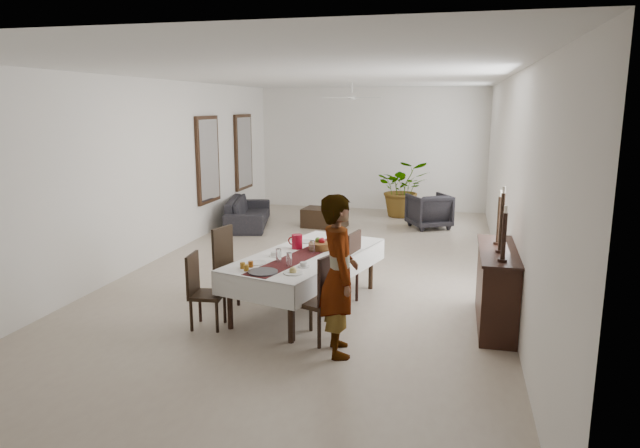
{
  "coord_description": "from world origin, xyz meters",
  "views": [
    {
      "loc": [
        2.22,
        -9.09,
        2.74
      ],
      "look_at": [
        0.33,
        -1.21,
        1.05
      ],
      "focal_mm": 32.0,
      "sensor_mm": 36.0,
      "label": 1
    }
  ],
  "objects_px": {
    "sideboard_body": "(496,289)",
    "sofa": "(248,212)",
    "dining_table_top": "(307,256)",
    "red_pitcher": "(297,242)",
    "woman": "(339,275)"
  },
  "relations": [
    {
      "from": "dining_table_top",
      "to": "sideboard_body",
      "type": "xyz_separation_m",
      "value": [
        2.48,
        -0.09,
        -0.25
      ]
    },
    {
      "from": "sofa",
      "to": "dining_table_top",
      "type": "bearing_deg",
      "value": -165.56
    },
    {
      "from": "dining_table_top",
      "to": "red_pitcher",
      "type": "height_order",
      "value": "red_pitcher"
    },
    {
      "from": "dining_table_top",
      "to": "red_pitcher",
      "type": "relative_size",
      "value": 12.0
    },
    {
      "from": "sideboard_body",
      "to": "sofa",
      "type": "bearing_deg",
      "value": 136.08
    },
    {
      "from": "red_pitcher",
      "to": "sideboard_body",
      "type": "xyz_separation_m",
      "value": [
        2.69,
        -0.3,
        -0.39
      ]
    },
    {
      "from": "sideboard_body",
      "to": "sofa",
      "type": "distance_m",
      "value": 7.23
    },
    {
      "from": "woman",
      "to": "dining_table_top",
      "type": "bearing_deg",
      "value": 8.57
    },
    {
      "from": "sideboard_body",
      "to": "woman",
      "type": "bearing_deg",
      "value": -144.13
    },
    {
      "from": "dining_table_top",
      "to": "red_pitcher",
      "type": "xyz_separation_m",
      "value": [
        -0.2,
        0.21,
        0.14
      ]
    },
    {
      "from": "red_pitcher",
      "to": "sofa",
      "type": "distance_m",
      "value": 5.37
    },
    {
      "from": "dining_table_top",
      "to": "woman",
      "type": "relative_size",
      "value": 1.34
    },
    {
      "from": "red_pitcher",
      "to": "dining_table_top",
      "type": "bearing_deg",
      "value": -46.39
    },
    {
      "from": "dining_table_top",
      "to": "sofa",
      "type": "bearing_deg",
      "value": 134.32
    },
    {
      "from": "red_pitcher",
      "to": "sideboard_body",
      "type": "relative_size",
      "value": 0.13
    }
  ]
}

